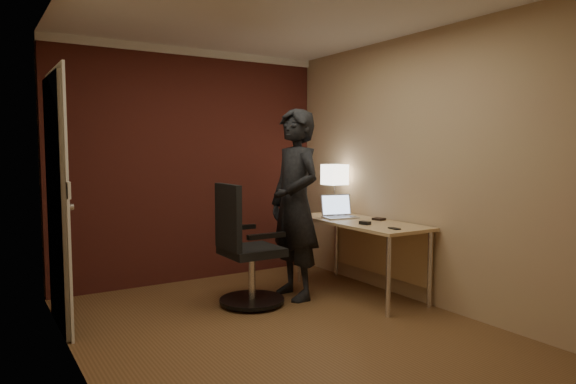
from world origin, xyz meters
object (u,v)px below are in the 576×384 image
(phone, at_px, (394,228))
(wallet, at_px, (379,219))
(mouse, at_px, (365,223))
(desk_lamp, at_px, (335,175))
(office_chair, at_px, (245,254))
(person, at_px, (295,204))
(laptop, at_px, (338,211))
(desk, at_px, (365,233))

(phone, relative_size, wallet, 1.05)
(phone, bearing_deg, mouse, 106.19)
(mouse, bearing_deg, phone, -94.24)
(desk_lamp, height_order, wallet, desk_lamp)
(mouse, height_order, phone, mouse)
(wallet, xyz_separation_m, office_chair, (-1.33, 0.31, -0.26))
(office_chair, height_order, person, person)
(laptop, height_order, phone, laptop)
(desk, distance_m, phone, 0.61)
(desk_lamp, distance_m, office_chair, 1.49)
(phone, xyz_separation_m, person, (-0.52, 0.81, 0.17))
(desk_lamp, distance_m, wallet, 0.79)
(desk, bearing_deg, wallet, -34.68)
(phone, xyz_separation_m, office_chair, (-1.06, 0.81, -0.25))
(desk, distance_m, office_chair, 1.24)
(wallet, height_order, person, person)
(laptop, xyz_separation_m, wallet, (0.21, -0.39, -0.05))
(mouse, distance_m, wallet, 0.35)
(office_chair, relative_size, person, 0.61)
(desk_lamp, height_order, phone, desk_lamp)
(laptop, height_order, office_chair, office_chair)
(mouse, distance_m, person, 0.69)
(desk_lamp, bearing_deg, phone, -100.84)
(desk_lamp, bearing_deg, person, -154.16)
(desk_lamp, bearing_deg, office_chair, -164.31)
(mouse, relative_size, person, 0.06)
(desk_lamp, distance_m, mouse, 0.96)
(desk, bearing_deg, mouse, -130.52)
(phone, relative_size, office_chair, 0.10)
(office_chair, bearing_deg, wallet, -13.16)
(mouse, height_order, person, person)
(desk, relative_size, laptop, 3.94)
(desk_lamp, height_order, office_chair, desk_lamp)
(person, bearing_deg, mouse, 45.55)
(office_chair, bearing_deg, person, -0.00)
(desk_lamp, bearing_deg, mouse, -108.07)
(wallet, xyz_separation_m, person, (-0.79, 0.31, 0.17))
(desk, bearing_deg, phone, -104.98)
(desk_lamp, bearing_deg, desk, -96.74)
(desk_lamp, relative_size, office_chair, 0.49)
(laptop, relative_size, office_chair, 0.35)
(mouse, height_order, wallet, mouse)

